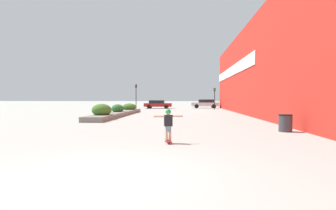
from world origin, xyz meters
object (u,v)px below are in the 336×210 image
car_center_left (158,104)px  car_leftmost (274,104)px  traffic_light_right (215,95)px  skateboarder (168,121)px  trash_bin (285,123)px  car_center_right (205,103)px  traffic_light_left (136,93)px  skateboard (168,141)px

car_center_left → car_leftmost: bearing=88.3°
car_leftmost → traffic_light_right: bearing=-70.5°
skateboarder → trash_bin: skateboarder is taller
car_leftmost → car_center_right: (-10.58, 2.84, -0.06)m
trash_bin → car_leftmost: (8.89, 28.75, 0.41)m
trash_bin → car_center_right: bearing=93.1°
traffic_light_left → traffic_light_right: bearing=1.7°
car_center_left → traffic_light_left: 5.43m
car_center_left → trash_bin: bearing=18.1°
skateboarder → trash_bin: 6.72m
car_leftmost → car_center_left: car_leftmost is taller
traffic_light_right → traffic_light_left: bearing=-178.3°
trash_bin → car_center_right: car_center_right is taller
skateboard → trash_bin: size_ratio=0.86×
trash_bin → traffic_light_left: (-12.35, 24.98, 2.08)m
skateboarder → car_center_right: 35.51m
trash_bin → traffic_light_right: traffic_light_right is taller
car_leftmost → traffic_light_right: traffic_light_right is taller
skateboard → trash_bin: trash_bin is taller
skateboarder → traffic_light_right: size_ratio=0.37×
skateboarder → car_center_left: car_center_left is taller
skateboarder → trash_bin: (5.59, 3.70, -0.37)m
skateboard → car_center_right: (3.91, 35.29, 0.72)m
skateboarder → traffic_light_left: size_ratio=0.32×
skateboard → car_center_left: bearing=84.3°
car_leftmost → traffic_light_right: 10.36m
trash_bin → car_center_left: 30.83m
car_center_left → traffic_light_left: size_ratio=1.20×
trash_bin → car_center_right: 31.64m
skateboard → skateboarder: bearing=91.5°
car_leftmost → skateboard: bearing=-24.1°
traffic_light_left → trash_bin: bearing=-63.7°
skateboarder → car_leftmost: (14.49, 32.45, 0.04)m
skateboard → car_center_right: size_ratio=0.16×
skateboarder → skateboard: bearing=-88.5°
skateboard → car_leftmost: 35.55m
traffic_light_left → traffic_light_right: (11.57, 0.33, -0.33)m
skateboard → skateboarder: (-0.00, 0.00, 0.73)m
skateboard → traffic_light_right: bearing=68.0°
car_leftmost → skateboarder: bearing=-24.1°
car_leftmost → traffic_light_left: traffic_light_left is taller
skateboarder → car_center_left: size_ratio=0.26×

